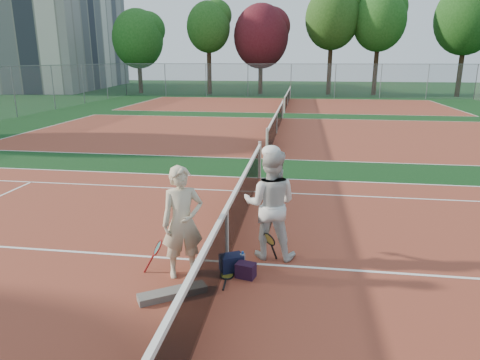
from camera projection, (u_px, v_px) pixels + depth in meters
The scene contains 24 objects.
ground at pixel (227, 262), 7.37m from camera, with size 130.00×130.00×0.00m, color black.
court_main at pixel (227, 262), 7.36m from camera, with size 23.77×10.97×0.01m, color brown.
court_far_a at pixel (277, 133), 20.22m from camera, with size 23.77×10.97×0.01m, color brown.
court_far_b at pixel (287, 105), 33.08m from camera, with size 23.77×10.97×0.01m, color brown.
net_main at pixel (227, 235), 7.23m from camera, with size 0.10×10.98×1.02m, color black, non-canonical shape.
net_far_a at pixel (277, 123), 20.08m from camera, with size 0.10×10.98×1.02m, color black, non-canonical shape.
net_far_b at pixel (288, 98), 32.94m from camera, with size 0.10×10.98×1.02m, color black, non-canonical shape.
fence_back at pixel (291, 81), 39.34m from camera, with size 32.00×0.06×3.00m, color slate, non-canonical shape.
apartment_block at pixel (60, 24), 51.13m from camera, with size 10.00×22.00×15.00m, color beige.
player_a at pixel (183, 222), 6.70m from camera, with size 0.66×0.43×1.81m, color beige.
player_b at pixel (270, 204), 7.35m from camera, with size 0.94×0.73×1.94m, color silver.
racket_red at pixel (158, 256), 7.00m from camera, with size 0.33×0.27×0.53m, color maroon, non-canonical shape.
racket_black_held at pixel (269, 248), 7.28m from camera, with size 0.28×0.27×0.56m, color black, non-canonical shape.
racket_spare at pixel (227, 275), 6.89m from camera, with size 0.60×0.27×0.03m, color black, non-canonical shape.
sports_bag_navy at pixel (231, 263), 7.02m from camera, with size 0.36×0.25×0.29m, color black.
sports_bag_purple at pixel (246, 270), 6.82m from camera, with size 0.30×0.21×0.24m, color black.
net_cover_canvas at pixel (173, 293), 6.29m from camera, with size 1.01×0.23×0.11m, color #5E5A55.
water_bottle at pixel (243, 262), 7.04m from camera, with size 0.09×0.09×0.30m, color #C3E2F8.
tree_back_0 at pixel (138, 39), 43.53m from camera, with size 5.13×5.13×8.36m.
tree_back_1 at pixel (209, 28), 41.69m from camera, with size 4.24×4.24×8.87m.
tree_back_maroon at pixel (261, 37), 42.13m from camera, with size 5.40×5.40×8.68m.
tree_back_3 at pixel (332, 19), 40.96m from camera, with size 5.14×5.14×10.14m.
tree_back_4 at pixel (379, 21), 40.43m from camera, with size 4.96×4.96×9.77m.
tree_back_5 at pixel (467, 19), 38.43m from camera, with size 5.62×5.62×10.18m.
Camera 1 is at (1.19, -6.60, 3.36)m, focal length 32.00 mm.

